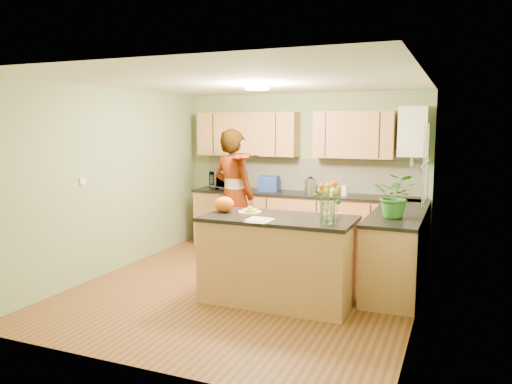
% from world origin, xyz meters
% --- Properties ---
extents(floor, '(4.50, 4.50, 0.00)m').
position_xyz_m(floor, '(0.00, 0.00, 0.00)').
color(floor, brown).
rests_on(floor, ground).
extents(ceiling, '(4.00, 4.50, 0.02)m').
position_xyz_m(ceiling, '(0.00, 0.00, 2.50)').
color(ceiling, silver).
rests_on(ceiling, wall_back).
extents(wall_back, '(4.00, 0.02, 2.50)m').
position_xyz_m(wall_back, '(0.00, 2.25, 1.25)').
color(wall_back, gray).
rests_on(wall_back, floor).
extents(wall_front, '(4.00, 0.02, 2.50)m').
position_xyz_m(wall_front, '(0.00, -2.25, 1.25)').
color(wall_front, gray).
rests_on(wall_front, floor).
extents(wall_left, '(0.02, 4.50, 2.50)m').
position_xyz_m(wall_left, '(-2.00, 0.00, 1.25)').
color(wall_left, gray).
rests_on(wall_left, floor).
extents(wall_right, '(0.02, 4.50, 2.50)m').
position_xyz_m(wall_right, '(2.00, 0.00, 1.25)').
color(wall_right, gray).
rests_on(wall_right, floor).
extents(back_counter, '(3.64, 0.62, 0.94)m').
position_xyz_m(back_counter, '(0.10, 1.95, 0.47)').
color(back_counter, '#AF7946').
rests_on(back_counter, floor).
extents(right_counter, '(0.62, 2.24, 0.94)m').
position_xyz_m(right_counter, '(1.70, 0.85, 0.47)').
color(right_counter, '#AF7946').
rests_on(right_counter, floor).
extents(splashback, '(3.60, 0.02, 0.52)m').
position_xyz_m(splashback, '(0.10, 2.23, 1.20)').
color(splashback, '#ECE6CC').
rests_on(splashback, back_counter).
extents(upper_cabinets, '(3.20, 0.34, 0.70)m').
position_xyz_m(upper_cabinets, '(-0.18, 2.08, 1.85)').
color(upper_cabinets, '#AF7946').
rests_on(upper_cabinets, wall_back).
extents(boiler, '(0.40, 0.30, 0.86)m').
position_xyz_m(boiler, '(1.70, 2.09, 1.90)').
color(boiler, white).
rests_on(boiler, wall_back).
extents(window_right, '(0.01, 1.30, 1.05)m').
position_xyz_m(window_right, '(1.99, 0.60, 1.55)').
color(window_right, white).
rests_on(window_right, wall_right).
extents(light_switch, '(0.02, 0.09, 0.09)m').
position_xyz_m(light_switch, '(-1.99, -0.60, 1.30)').
color(light_switch, white).
rests_on(light_switch, wall_left).
extents(ceiling_lamp, '(0.30, 0.30, 0.07)m').
position_xyz_m(ceiling_lamp, '(0.00, 0.30, 2.46)').
color(ceiling_lamp, '#FFEABF').
rests_on(ceiling_lamp, ceiling).
extents(peninsula_island, '(1.70, 0.87, 0.97)m').
position_xyz_m(peninsula_island, '(0.51, -0.30, 0.49)').
color(peninsula_island, '#AF7946').
rests_on(peninsula_island, floor).
extents(fruit_dish, '(0.26, 0.26, 0.09)m').
position_xyz_m(fruit_dish, '(0.16, -0.30, 1.01)').
color(fruit_dish, beige).
rests_on(fruit_dish, peninsula_island).
extents(orange_bowl, '(0.21, 0.21, 0.12)m').
position_xyz_m(orange_bowl, '(1.06, -0.15, 1.03)').
color(orange_bowl, beige).
rests_on(orange_bowl, peninsula_island).
extents(flower_vase, '(0.27, 0.27, 0.50)m').
position_xyz_m(flower_vase, '(1.11, -0.48, 1.31)').
color(flower_vase, silver).
rests_on(flower_vase, peninsula_island).
extents(orange_bag, '(0.26, 0.23, 0.18)m').
position_xyz_m(orange_bag, '(-0.19, -0.25, 1.07)').
color(orange_bag, orange).
rests_on(orange_bag, peninsula_island).
extents(papers, '(0.23, 0.32, 0.01)m').
position_xyz_m(papers, '(0.41, -0.60, 0.98)').
color(papers, silver).
rests_on(papers, peninsula_island).
extents(violinist, '(0.81, 0.65, 1.94)m').
position_xyz_m(violinist, '(-0.70, 1.10, 0.97)').
color(violinist, tan).
rests_on(violinist, floor).
extents(violin, '(0.68, 0.59, 0.17)m').
position_xyz_m(violin, '(-0.50, 0.88, 1.55)').
color(violin, '#541305').
rests_on(violin, violinist).
extents(microwave, '(0.64, 0.53, 0.30)m').
position_xyz_m(microwave, '(-1.19, 1.93, 1.09)').
color(microwave, white).
rests_on(microwave, back_counter).
extents(blue_box, '(0.33, 0.26, 0.25)m').
position_xyz_m(blue_box, '(-0.48, 1.96, 1.06)').
color(blue_box, '#203994').
rests_on(blue_box, back_counter).
extents(kettle, '(0.17, 0.17, 0.31)m').
position_xyz_m(kettle, '(0.21, 1.97, 1.07)').
color(kettle, '#AEAEB2').
rests_on(kettle, back_counter).
extents(jar_cream, '(0.12, 0.12, 0.17)m').
position_xyz_m(jar_cream, '(0.56, 2.00, 1.02)').
color(jar_cream, beige).
rests_on(jar_cream, back_counter).
extents(jar_white, '(0.12, 0.12, 0.16)m').
position_xyz_m(jar_white, '(0.76, 1.91, 1.02)').
color(jar_white, white).
rests_on(jar_white, back_counter).
extents(potted_plant, '(0.49, 0.43, 0.52)m').
position_xyz_m(potted_plant, '(1.70, 0.31, 1.20)').
color(potted_plant, '#2C6D24').
rests_on(potted_plant, right_counter).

